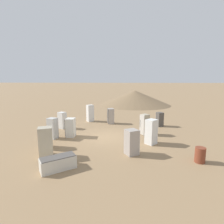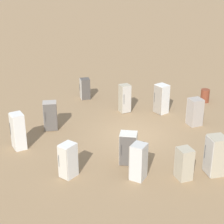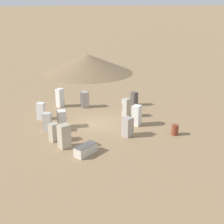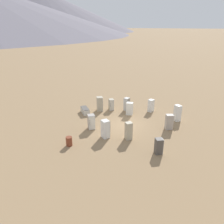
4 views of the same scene
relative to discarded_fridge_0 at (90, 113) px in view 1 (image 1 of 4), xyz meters
name	(u,v)px [view 1 (image 1 of 4)]	position (x,y,z in m)	size (l,w,h in m)	color
ground_plane	(106,137)	(-5.32, -2.92, -0.94)	(1000.00, 1000.00, 0.00)	#937551
dirt_mound	(135,98)	(15.11, -4.51, 0.44)	(13.54, 13.54, 2.76)	#7F6647
discarded_fridge_0	(90,113)	(0.00, 0.00, 0.00)	(0.92, 0.92, 1.89)	white
discarded_fridge_1	(151,132)	(-6.32, -6.43, -0.04)	(0.98, 0.98, 1.82)	white
discarded_fridge_2	(58,163)	(-10.95, -1.50, -0.59)	(1.72, 1.82, 0.71)	beige
discarded_fridge_3	(70,127)	(-5.64, 0.01, -0.18)	(0.85, 0.79, 1.53)	silver
discarded_fridge_4	(53,128)	(-6.35, 1.21, -0.11)	(0.75, 0.78, 1.67)	silver
discarded_fridge_5	(132,142)	(-8.41, -5.15, -0.15)	(0.99, 1.01, 1.58)	#A89E93
discarded_fridge_6	(62,120)	(-3.35, 1.82, -0.15)	(0.78, 0.87, 1.59)	white
discarded_fridge_7	(46,142)	(-9.57, -0.04, -0.03)	(1.02, 1.03, 1.82)	#B2A88E
discarded_fridge_8	(160,119)	(-0.99, -7.57, -0.24)	(0.83, 0.81, 1.41)	#4C4742
discarded_fridge_9	(111,116)	(-0.67, -2.48, -0.13)	(0.92, 0.86, 1.64)	#A89E93
discarded_fridge_10	(46,138)	(-8.27, 0.69, -0.22)	(0.88, 0.91, 1.45)	#B2A88E
discarded_fridge_11	(145,125)	(-4.11, -6.00, -0.06)	(0.84, 0.84, 1.76)	#B2A88E
rusty_barrel	(200,155)	(-8.90, -9.00, -0.51)	(0.57, 0.57, 0.87)	brown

